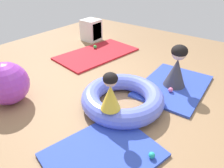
% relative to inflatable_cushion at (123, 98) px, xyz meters
% --- Properties ---
extents(ground_plane, '(8.00, 8.00, 0.00)m').
position_rel_inflatable_cushion_xyz_m(ground_plane, '(0.02, 0.09, -0.14)').
color(ground_plane, '#93704C').
extents(gym_mat_center_rear, '(2.00, 1.29, 0.04)m').
position_rel_inflatable_cushion_xyz_m(gym_mat_center_rear, '(1.29, 1.63, -0.12)').
color(gym_mat_center_rear, red).
rests_on(gym_mat_center_rear, ground).
extents(gym_mat_near_right, '(1.41, 1.24, 0.04)m').
position_rel_inflatable_cushion_xyz_m(gym_mat_near_right, '(-0.93, -0.38, -0.12)').
color(gym_mat_near_right, '#2D47B7').
rests_on(gym_mat_near_right, ground).
extents(gym_mat_front, '(1.49, 1.08, 0.04)m').
position_rel_inflatable_cushion_xyz_m(gym_mat_front, '(1.01, -0.40, -0.12)').
color(gym_mat_front, '#2D47B7').
rests_on(gym_mat_front, ground).
extents(inflatable_cushion, '(1.25, 1.25, 0.28)m').
position_rel_inflatable_cushion_xyz_m(inflatable_cushion, '(0.00, 0.00, 0.00)').
color(inflatable_cushion, '#6070E5').
rests_on(inflatable_cushion, ground).
extents(child_in_yellow, '(0.34, 0.34, 0.52)m').
position_rel_inflatable_cushion_xyz_m(child_in_yellow, '(-0.45, -0.12, 0.39)').
color(child_in_yellow, yellow).
rests_on(child_in_yellow, inflatable_cushion).
extents(adult_seated, '(0.48, 0.48, 0.74)m').
position_rel_inflatable_cushion_xyz_m(adult_seated, '(1.01, -0.40, 0.26)').
color(adult_seated, '#383842').
rests_on(adult_seated, gym_mat_front).
extents(play_ball_yellow, '(0.09, 0.09, 0.09)m').
position_rel_inflatable_cushion_xyz_m(play_ball_yellow, '(-0.85, 1.99, -0.05)').
color(play_ball_yellow, yellow).
rests_on(play_ball_yellow, gym_mat_near_left).
extents(play_ball_green, '(0.09, 0.09, 0.09)m').
position_rel_inflatable_cushion_xyz_m(play_ball_green, '(1.48, 1.86, -0.06)').
color(play_ball_green, green).
rests_on(play_ball_green, gym_mat_center_rear).
extents(play_ball_red, '(0.06, 0.06, 0.06)m').
position_rel_inflatable_cushion_xyz_m(play_ball_red, '(-0.68, 2.27, -0.07)').
color(play_ball_red, red).
rests_on(play_ball_red, gym_mat_near_left).
extents(play_ball_pink, '(0.08, 0.08, 0.08)m').
position_rel_inflatable_cushion_xyz_m(play_ball_pink, '(0.76, -0.45, -0.06)').
color(play_ball_pink, pink).
rests_on(play_ball_pink, gym_mat_front).
extents(play_ball_teal, '(0.08, 0.08, 0.08)m').
position_rel_inflatable_cushion_xyz_m(play_ball_teal, '(-0.64, -0.84, -0.06)').
color(play_ball_teal, teal).
rests_on(play_ball_teal, gym_mat_near_right).
extents(exercise_ball_large, '(0.66, 0.66, 0.66)m').
position_rel_inflatable_cushion_xyz_m(exercise_ball_large, '(-0.97, 1.47, 0.19)').
color(exercise_ball_large, purple).
rests_on(exercise_ball_large, ground).
extents(storage_cube, '(0.44, 0.44, 0.56)m').
position_rel_inflatable_cushion_xyz_m(storage_cube, '(1.99, 2.41, 0.14)').
color(storage_cube, silver).
rests_on(storage_cube, ground).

